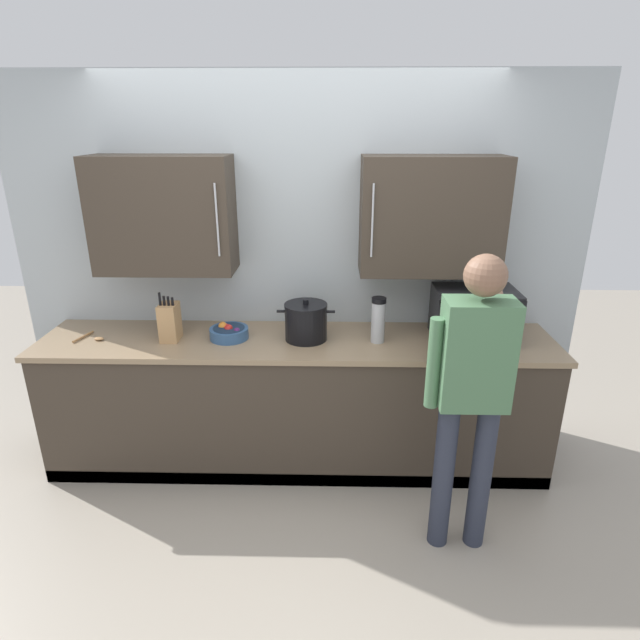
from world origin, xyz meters
TOP-DOWN VIEW (x-y plane):
  - ground_plane at (0.00, 0.00)m, footprint 9.78×9.78m
  - back_wall_tiled at (0.00, 1.20)m, footprint 3.78×0.44m
  - counter_unit at (0.00, 0.90)m, footprint 3.29×0.65m
  - microwave_oven at (1.09, 0.93)m, footprint 0.57×0.70m
  - fruit_bowl at (-0.43, 0.90)m, footprint 0.25×0.25m
  - stock_pot at (0.06, 0.90)m, footprint 0.37×0.27m
  - knife_block at (-0.80, 0.87)m, footprint 0.11×0.15m
  - thermos_flask at (0.51, 0.87)m, footprint 0.09×0.09m
  - wooden_spoon at (-1.31, 0.86)m, footprint 0.19×0.18m
  - person_figure at (0.92, 0.15)m, footprint 0.46×0.58m

SIDE VIEW (x-z plane):
  - ground_plane at x=0.00m, z-range 0.00..0.00m
  - counter_unit at x=0.00m, z-range 0.00..0.90m
  - wooden_spoon at x=-1.31m, z-range 0.91..0.92m
  - fruit_bowl at x=-0.43m, z-range 0.90..1.00m
  - person_figure at x=0.92m, z-range 0.16..1.81m
  - stock_pot at x=0.06m, z-range 0.89..1.15m
  - knife_block at x=-0.80m, z-range 0.87..1.19m
  - thermos_flask at x=0.51m, z-range 0.90..1.20m
  - microwave_oven at x=1.09m, z-range 0.90..1.23m
  - back_wall_tiled at x=0.00m, z-range 0.12..2.63m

